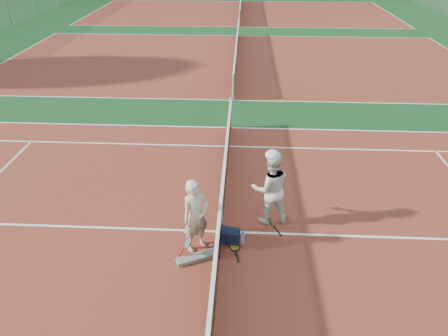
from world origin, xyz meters
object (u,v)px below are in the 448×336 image
object	(u,v)px
racket_red	(188,248)
player_a	(196,216)
net_main	(222,214)
racket_black_held	(271,228)
water_bottle	(243,239)
sports_bag_purple	(225,235)
sports_bag_navy	(231,236)
player_b	(270,188)
racket_spare	(235,247)

from	to	relation	value
racket_red	player_a	bearing A→B (deg)	45.60
net_main	racket_black_held	world-z (taller)	net_main
water_bottle	sports_bag_purple	bearing A→B (deg)	164.30
water_bottle	racket_black_held	bearing A→B (deg)	22.15
sports_bag_navy	player_b	bearing A→B (deg)	43.55
player_a	player_b	xyz separation A→B (m)	(1.58, 1.02, 0.06)
player_b	racket_red	xyz separation A→B (m)	(-1.72, -1.35, -0.64)
racket_black_held	racket_spare	xyz separation A→B (m)	(-0.79, -0.37, -0.25)
net_main	player_b	bearing A→B (deg)	24.90
player_a	player_b	distance (m)	1.88
net_main	racket_red	distance (m)	1.10
player_a	racket_spare	xyz separation A→B (m)	(0.82, 0.02, -0.83)
sports_bag_navy	racket_red	bearing A→B (deg)	-148.39
player_b	racket_red	distance (m)	2.28
player_a	player_b	bearing A→B (deg)	-7.46
player_a	sports_bag_purple	world-z (taller)	player_a
sports_bag_purple	water_bottle	world-z (taller)	water_bottle
net_main	water_bottle	bearing A→B (deg)	-38.33
sports_bag_navy	water_bottle	world-z (taller)	sports_bag_navy
racket_red	water_bottle	world-z (taller)	racket_red
player_b	player_a	bearing A→B (deg)	21.64
player_a	racket_red	xyz separation A→B (m)	(-0.14, -0.33, -0.58)
player_b	racket_black_held	bearing A→B (deg)	81.22
player_a	sports_bag_navy	xyz separation A→B (m)	(0.72, 0.20, -0.69)
sports_bag_navy	sports_bag_purple	size ratio (longest dim) A/B	1.14
player_a	sports_bag_purple	distance (m)	0.96
net_main	sports_bag_navy	bearing A→B (deg)	-54.99
net_main	sports_bag_purple	size ratio (longest dim) A/B	31.80
player_b	water_bottle	size ratio (longest dim) A/B	6.00
racket_black_held	player_a	bearing A→B (deg)	2.90
water_bottle	player_a	bearing A→B (deg)	-172.08
racket_black_held	sports_bag_navy	distance (m)	0.91
net_main	water_bottle	distance (m)	0.71
player_b	sports_bag_navy	bearing A→B (deg)	32.38
sports_bag_purple	water_bottle	bearing A→B (deg)	-15.70
sports_bag_purple	water_bottle	size ratio (longest dim) A/B	1.15
racket_red	sports_bag_navy	distance (m)	1.02
player_a	sports_bag_purple	size ratio (longest dim) A/B	4.87
sports_bag_navy	racket_black_held	bearing A→B (deg)	11.88
water_bottle	player_b	bearing A→B (deg)	55.99
net_main	racket_spare	xyz separation A→B (m)	(0.32, -0.49, -0.49)
racket_black_held	sports_bag_purple	xyz separation A→B (m)	(-1.00, -0.14, -0.12)
racket_spare	racket_black_held	bearing A→B (deg)	-76.65
player_b	sports_bag_purple	xyz separation A→B (m)	(-0.98, -0.77, -0.76)
net_main	sports_bag_navy	distance (m)	0.52
sports_bag_purple	racket_spare	bearing A→B (deg)	-45.60
net_main	racket_red	bearing A→B (deg)	-127.37
player_b	racket_red	bearing A→B (deg)	26.85
player_b	racket_black_held	distance (m)	0.90
sports_bag_navy	water_bottle	bearing A→B (deg)	-14.34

